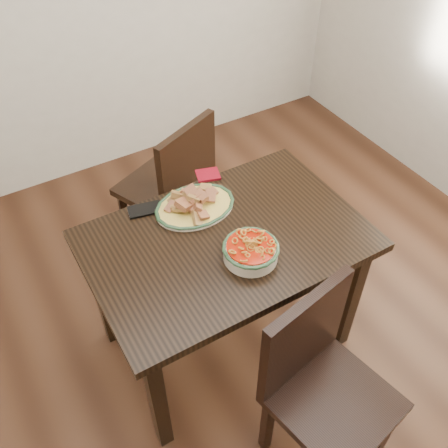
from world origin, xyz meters
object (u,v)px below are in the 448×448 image
dining_table (226,254)px  chair_far (174,183)px  chair_near (320,378)px  fish_plate (195,201)px  noodle_bowl (251,250)px  smartphone (145,209)px

dining_table → chair_far: (0.09, 0.71, -0.15)m
chair_near → chair_far: bearing=77.5°
chair_near → fish_plate: size_ratio=2.49×
dining_table → chair_far: 0.73m
chair_far → fish_plate: chair_far is taller
noodle_bowl → smartphone: 0.53m
noodle_bowl → smartphone: bearing=118.0°
chair_near → noodle_bowl: 0.55m
chair_far → chair_near: bearing=64.7°
noodle_bowl → smartphone: (-0.25, 0.47, -0.04)m
fish_plate → noodle_bowl: 0.37m
dining_table → smartphone: 0.41m
chair_far → fish_plate: (-0.12, -0.49, 0.30)m
chair_near → smartphone: bearing=95.5°
chair_far → fish_plate: bearing=52.9°
fish_plate → noodle_bowl: size_ratio=1.57×
dining_table → smartphone: smartphone is taller
fish_plate → noodle_bowl: (0.05, -0.37, -0.00)m
chair_far → noodle_bowl: bearing=62.2°
chair_near → smartphone: (-0.27, 0.94, 0.26)m
dining_table → chair_near: size_ratio=1.30×
noodle_bowl → smartphone: noodle_bowl is taller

